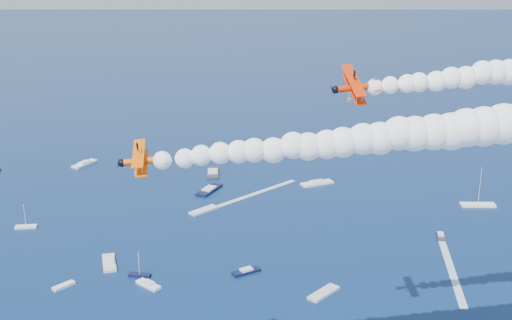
{
  "coord_description": "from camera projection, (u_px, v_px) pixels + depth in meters",
  "views": [
    {
      "loc": [
        1.4,
        -68.39,
        78.98
      ],
      "look_at": [
        9.05,
        26.35,
        49.06
      ],
      "focal_mm": 45.61,
      "sensor_mm": 36.0,
      "label": 1
    }
  ],
  "objects": [
    {
      "name": "spectator_boats",
      "position": [
        203.0,
        237.0,
        190.45
      ],
      "size": [
        197.53,
        174.37,
        0.7
      ],
      "color": "silver",
      "rests_on": "ground"
    },
    {
      "name": "boat_wakes",
      "position": [
        426.0,
        242.0,
        187.81
      ],
      "size": [
        120.86,
        95.26,
        0.04
      ],
      "color": "white",
      "rests_on": "ground"
    },
    {
      "name": "biplane_trail",
      "position": [
        143.0,
        161.0,
        92.12
      ],
      "size": [
        7.52,
        8.86,
        6.99
      ],
      "primitive_type": null,
      "rotation": [
        -0.25,
        0.07,
        3.15
      ],
      "color": "#FF5E05"
    },
    {
      "name": "biplane_lead",
      "position": [
        356.0,
        87.0,
        103.57
      ],
      "size": [
        8.69,
        10.62,
        8.9
      ],
      "primitive_type": null,
      "rotation": [
        -0.44,
        0.07,
        3.22
      ],
      "color": "red"
    },
    {
      "name": "smoke_trail_trail",
      "position": [
        345.0,
        141.0,
        93.98
      ],
      "size": [
        58.33,
        7.43,
        10.67
      ],
      "primitive_type": null,
      "rotation": [
        0.0,
        0.0,
        3.15
      ],
      "color": "white"
    }
  ]
}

